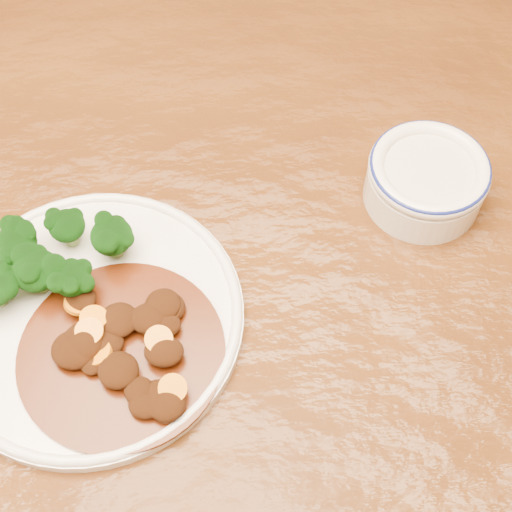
{
  "coord_description": "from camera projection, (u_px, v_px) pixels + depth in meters",
  "views": [
    {
      "loc": [
        0.14,
        -0.32,
        1.32
      ],
      "look_at": [
        0.12,
        0.02,
        0.77
      ],
      "focal_mm": 50.0,
      "sensor_mm": 36.0,
      "label": 1
    }
  ],
  "objects": [
    {
      "name": "ground",
      "position": [
        189.0,
        488.0,
        1.3
      ],
      "size": [
        4.0,
        4.0,
        0.0
      ],
      "primitive_type": "plane",
      "color": "#482C12",
      "rests_on": "ground"
    },
    {
      "name": "dining_table",
      "position": [
        137.0,
        321.0,
        0.73
      ],
      "size": [
        1.61,
        1.09,
        0.75
      ],
      "rotation": [
        0.0,
        0.0,
        0.13
      ],
      "color": "#532D0E",
      "rests_on": "ground"
    },
    {
      "name": "dinner_plate",
      "position": [
        92.0,
        317.0,
        0.63
      ],
      "size": [
        0.27,
        0.27,
        0.02
      ],
      "rotation": [
        0.0,
        0.0,
        -0.43
      ],
      "color": "white",
      "rests_on": "dining_table"
    },
    {
      "name": "broccoli_florets",
      "position": [
        45.0,
        259.0,
        0.63
      ],
      "size": [
        0.13,
        0.1,
        0.05
      ],
      "color": "#7E9B50",
      "rests_on": "dinner_plate"
    },
    {
      "name": "mince_stew",
      "position": [
        125.0,
        348.0,
        0.6
      ],
      "size": [
        0.18,
        0.18,
        0.03
      ],
      "color": "#4A1908",
      "rests_on": "dinner_plate"
    },
    {
      "name": "dip_bowl",
      "position": [
        426.0,
        179.0,
        0.69
      ],
      "size": [
        0.12,
        0.12,
        0.05
      ],
      "rotation": [
        0.0,
        0.0,
        -0.43
      ],
      "color": "white",
      "rests_on": "dining_table"
    }
  ]
}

